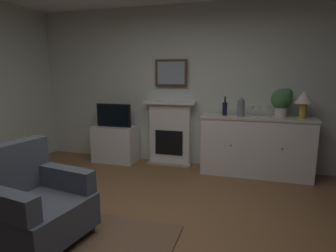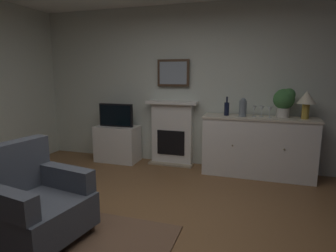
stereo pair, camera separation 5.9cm
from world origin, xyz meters
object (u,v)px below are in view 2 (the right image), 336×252
object	(u,v)px
vase_decorative	(243,107)
tv_set	(116,115)
wine_glass_left	(254,109)
sideboard_cabinet	(258,146)
table_lamp	(307,99)
framed_picture	(173,73)
potted_plant_small	(285,100)
tv_cabinet	(118,144)
wine_glass_center	(262,109)
wine_bottle	(227,108)
wine_glass_right	(270,110)
armchair	(33,202)
fireplace_unit	(172,133)

from	to	relation	value
vase_decorative	tv_set	distance (m)	2.16
wine_glass_left	vase_decorative	bearing A→B (deg)	-165.19
sideboard_cabinet	table_lamp	size ratio (longest dim) A/B	4.14
sideboard_cabinet	table_lamp	distance (m)	0.96
framed_picture	potted_plant_small	xyz separation A→B (m)	(1.75, -0.18, -0.39)
table_lamp	vase_decorative	world-z (taller)	table_lamp
wine_glass_left	vase_decorative	xyz separation A→B (m)	(-0.16, -0.04, 0.02)
vase_decorative	framed_picture	bearing A→B (deg)	166.89
tv_cabinet	potted_plant_small	world-z (taller)	potted_plant_small
table_lamp	tv_cabinet	size ratio (longest dim) A/B	0.53
wine_glass_center	tv_cabinet	bearing A→B (deg)	-179.84
tv_cabinet	wine_bottle	bearing A→B (deg)	-0.18
table_lamp	wine_glass_left	bearing A→B (deg)	-179.43
framed_picture	potted_plant_small	world-z (taller)	framed_picture
wine_glass_center	potted_plant_small	distance (m)	0.34
wine_glass_right	vase_decorative	bearing A→B (deg)	179.89
wine_glass_right	vase_decorative	world-z (taller)	vase_decorative
wine_glass_left	tv_set	bearing A→B (deg)	-179.97
tv_cabinet	table_lamp	bearing A→B (deg)	-0.29
sideboard_cabinet	armchair	distance (m)	3.14
fireplace_unit	wine_glass_center	xyz separation A→B (m)	(1.44, -0.16, 0.49)
armchair	framed_picture	bearing A→B (deg)	77.79
wine_bottle	potted_plant_small	size ratio (longest dim) A/B	0.67
vase_decorative	tv_cabinet	bearing A→B (deg)	178.26
framed_picture	wine_glass_center	distance (m)	1.55
framed_picture	tv_set	xyz separation A→B (m)	(-0.97, -0.23, -0.73)
wine_bottle	wine_glass_right	world-z (taller)	wine_bottle
framed_picture	wine_glass_right	distance (m)	1.66
potted_plant_small	framed_picture	bearing A→B (deg)	174.22
table_lamp	wine_glass_left	xyz separation A→B (m)	(-0.70, -0.01, -0.16)
vase_decorative	potted_plant_small	world-z (taller)	potted_plant_small
wine_glass_right	sideboard_cabinet	bearing A→B (deg)	159.90
table_lamp	wine_glass_right	size ratio (longest dim) A/B	2.42
tv_set	potted_plant_small	distance (m)	2.75
table_lamp	wine_glass_center	distance (m)	0.61
armchair	table_lamp	bearing A→B (deg)	43.01
framed_picture	table_lamp	world-z (taller)	framed_picture
sideboard_cabinet	wine_glass_right	bearing A→B (deg)	-20.10
tv_set	wine_bottle	bearing A→B (deg)	0.52
framed_picture	table_lamp	size ratio (longest dim) A/B	1.37
fireplace_unit	wine_glass_center	size ratio (longest dim) A/B	6.67
vase_decorative	tv_set	bearing A→B (deg)	178.88
wine_bottle	potted_plant_small	xyz separation A→B (m)	(0.82, 0.04, 0.15)
wine_glass_right	potted_plant_small	xyz separation A→B (m)	(0.20, 0.10, 0.13)
framed_picture	tv_cabinet	xyz separation A→B (m)	(-0.97, -0.21, -1.24)
wine_glass_center	wine_glass_right	world-z (taller)	same
wine_glass_right	fireplace_unit	bearing A→B (deg)	171.65
table_lamp	vase_decorative	bearing A→B (deg)	-176.68
sideboard_cabinet	tv_set	world-z (taller)	tv_set
wine_bottle	vase_decorative	world-z (taller)	wine_bottle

